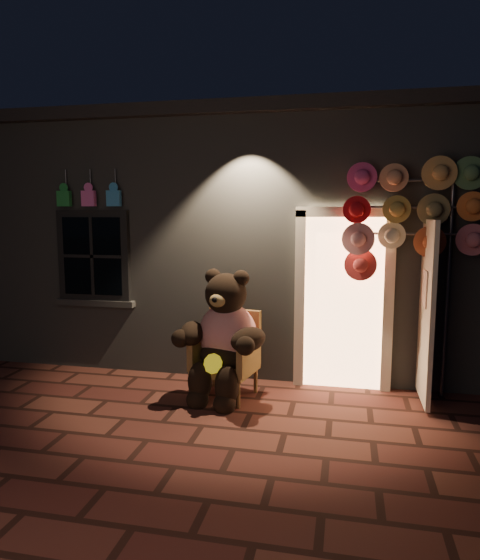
% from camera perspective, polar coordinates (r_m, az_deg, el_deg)
% --- Properties ---
extents(ground, '(60.00, 60.00, 0.00)m').
position_cam_1_polar(ground, '(5.23, -4.38, -16.28)').
color(ground, '#582B21').
rests_on(ground, ground).
extents(shop_building, '(7.30, 5.95, 3.51)m').
position_cam_1_polar(shop_building, '(8.68, 3.02, 5.20)').
color(shop_building, slate).
rests_on(shop_building, ground).
extents(wicker_armchair, '(0.78, 0.73, 0.99)m').
position_cam_1_polar(wicker_armchair, '(5.87, -1.37, -8.40)').
color(wicker_armchair, brown).
rests_on(wicker_armchair, ground).
extents(teddy_bear, '(1.09, 0.94, 1.53)m').
position_cam_1_polar(teddy_bear, '(5.70, -1.83, -6.58)').
color(teddy_bear, '#B01213').
rests_on(teddy_bear, ground).
extents(hat_rack, '(1.53, 0.22, 2.70)m').
position_cam_1_polar(hat_rack, '(5.89, 19.01, 7.15)').
color(hat_rack, '#59595E').
rests_on(hat_rack, ground).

